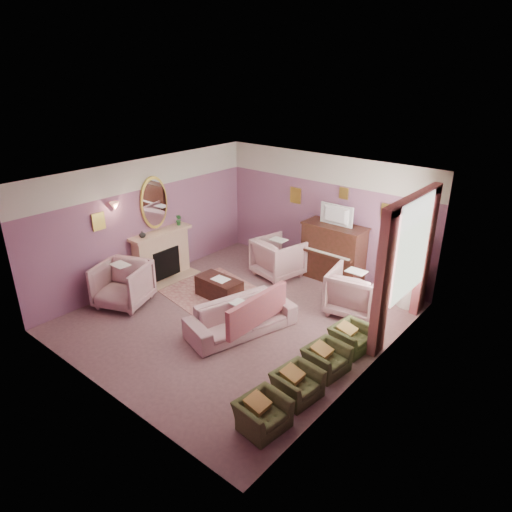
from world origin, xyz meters
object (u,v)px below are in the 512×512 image
Objects in this scene: piano at (333,253)px; coffee_table at (219,288)px; floral_armchair_front at (122,282)px; olive_chair_c at (326,355)px; side_table at (410,290)px; sofa at (241,312)px; floral_armchair_right at (355,289)px; television at (335,214)px; olive_chair_a at (263,410)px; floral_armchair_left at (278,256)px; olive_chair_d at (351,334)px; olive_chair_b at (297,380)px.

coffee_table is at bearing -119.94° from piano.
olive_chair_c is (4.43, 0.78, -0.21)m from floral_armchair_front.
side_table reaches higher than olive_chair_c.
floral_armchair_right is at bearing 57.73° from sofa.
television is 5.14m from olive_chair_a.
piano reaches higher than olive_chair_c.
floral_armchair_front is (-1.61, -3.18, 0.00)m from floral_armchair_left.
television reaches higher than olive_chair_a.
olive_chair_c is (1.86, -0.01, -0.12)m from sofa.
piano is 0.95m from television.
sofa is 2.02× the size of floral_armchair_right.
piano reaches higher than side_table.
olive_chair_a is (4.43, -0.86, -0.21)m from floral_armchair_front.
side_table is (0.14, 2.20, 0.05)m from olive_chair_d.
floral_armchair_front reaches higher than olive_chair_d.
coffee_table is at bearing 48.37° from floral_armchair_front.
side_table reaches higher than olive_chair_b.
olive_chair_c is at bearing -12.68° from coffee_table.
television is (0.00, -0.05, 0.95)m from piano.
side_table reaches higher than olive_chair_a.
olive_chair_d is at bearing -29.25° from floral_armchair_left.
olive_chair_d is (2.82, -1.58, -0.21)m from floral_armchair_left.
television is 0.39× the size of sofa.
side_table is at bearing -1.21° from piano.
olive_chair_c is (0.00, 1.64, 0.00)m from olive_chair_a.
sofa is at bearing -92.14° from piano.
olive_chair_b is (2.82, -3.22, -0.21)m from floral_armchair_left.
floral_armchair_left and floral_armchair_right have the same top height.
olive_chair_d is at bearing 90.00° from olive_chair_c.
coffee_table is 2.84m from floral_armchair_right.
television is at bearing 128.54° from olive_chair_d.
olive_chair_b is (3.11, -1.52, 0.07)m from coffee_table.
olive_chair_d is (1.86, 0.81, -0.12)m from sofa.
sofa is 1.87m from olive_chair_c.
olive_chair_a is (1.86, -1.65, -0.12)m from sofa.
floral_armchair_right is (2.51, 1.30, 0.28)m from coffee_table.
olive_chair_b is at bearing -90.00° from olive_chair_c.
piano reaches higher than olive_chair_b.
floral_armchair_right is (1.15, -1.01, -1.09)m from television.
olive_chair_b is at bearing -65.49° from television.
television reaches higher than floral_armchair_front.
floral_armchair_front is at bearing -143.95° from floral_armchair_right.
side_table is at bearing 0.30° from television.
floral_armchair_right reaches higher than coffee_table.
side_table is at bearing 86.31° from olive_chair_d.
television is 3.02m from coffee_table.
sofa is 3.01× the size of olive_chair_b.
sofa reaches higher than olive_chair_b.
olive_chair_b is 1.00× the size of olive_chair_d.
floral_armchair_right is at bearing 102.04° from olive_chair_b.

